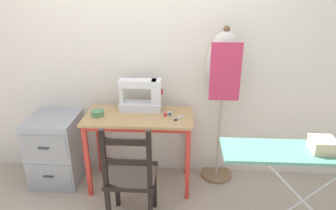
{
  "coord_description": "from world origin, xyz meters",
  "views": [
    {
      "loc": [
        0.41,
        -2.29,
        1.91
      ],
      "look_at": [
        0.27,
        0.22,
        0.89
      ],
      "focal_mm": 32.0,
      "sensor_mm": 36.0,
      "label": 1
    }
  ],
  "objects_px": {
    "wooden_chair": "(131,177)",
    "filing_cabinet": "(57,149)",
    "fabric_bowl": "(98,113)",
    "dress_form": "(223,74)",
    "scissors": "(177,119)",
    "thread_spool_mid_table": "(170,114)",
    "thread_spool_near_machine": "(165,114)",
    "storage_box": "(323,145)",
    "ironing_board": "(312,156)",
    "sewing_machine": "(143,96)"
  },
  "relations": [
    {
      "from": "wooden_chair",
      "to": "filing_cabinet",
      "type": "height_order",
      "value": "wooden_chair"
    },
    {
      "from": "fabric_bowl",
      "to": "dress_form",
      "type": "distance_m",
      "value": 1.23
    },
    {
      "from": "scissors",
      "to": "dress_form",
      "type": "distance_m",
      "value": 0.6
    },
    {
      "from": "thread_spool_mid_table",
      "to": "dress_form",
      "type": "relative_size",
      "value": 0.02
    },
    {
      "from": "thread_spool_near_machine",
      "to": "wooden_chair",
      "type": "xyz_separation_m",
      "value": [
        -0.25,
        -0.51,
        -0.34
      ]
    },
    {
      "from": "wooden_chair",
      "to": "scissors",
      "type": "bearing_deg",
      "value": 51.89
    },
    {
      "from": "fabric_bowl",
      "to": "dress_form",
      "type": "relative_size",
      "value": 0.08
    },
    {
      "from": "wooden_chair",
      "to": "filing_cabinet",
      "type": "xyz_separation_m",
      "value": [
        -0.86,
        0.57,
        -0.1
      ]
    },
    {
      "from": "thread_spool_near_machine",
      "to": "wooden_chair",
      "type": "height_order",
      "value": "wooden_chair"
    },
    {
      "from": "filing_cabinet",
      "to": "storage_box",
      "type": "xyz_separation_m",
      "value": [
        2.23,
        -0.72,
        0.52
      ]
    },
    {
      "from": "fabric_bowl",
      "to": "thread_spool_near_machine",
      "type": "relative_size",
      "value": 2.8
    },
    {
      "from": "fabric_bowl",
      "to": "thread_spool_mid_table",
      "type": "height_order",
      "value": "fabric_bowl"
    },
    {
      "from": "scissors",
      "to": "dress_form",
      "type": "relative_size",
      "value": 0.09
    },
    {
      "from": "filing_cabinet",
      "to": "ironing_board",
      "type": "bearing_deg",
      "value": -18.16
    },
    {
      "from": "thread_spool_near_machine",
      "to": "ironing_board",
      "type": "bearing_deg",
      "value": -31.68
    },
    {
      "from": "scissors",
      "to": "dress_form",
      "type": "bearing_deg",
      "value": 29.99
    },
    {
      "from": "sewing_machine",
      "to": "thread_spool_mid_table",
      "type": "xyz_separation_m",
      "value": [
        0.26,
        -0.11,
        -0.13
      ]
    },
    {
      "from": "filing_cabinet",
      "to": "storage_box",
      "type": "distance_m",
      "value": 2.41
    },
    {
      "from": "sewing_machine",
      "to": "wooden_chair",
      "type": "xyz_separation_m",
      "value": [
        -0.03,
        -0.65,
        -0.46
      ]
    },
    {
      "from": "sewing_machine",
      "to": "storage_box",
      "type": "distance_m",
      "value": 1.57
    },
    {
      "from": "sewing_machine",
      "to": "thread_spool_near_machine",
      "type": "distance_m",
      "value": 0.29
    },
    {
      "from": "thread_spool_near_machine",
      "to": "dress_form",
      "type": "relative_size",
      "value": 0.03
    },
    {
      "from": "fabric_bowl",
      "to": "thread_spool_mid_table",
      "type": "xyz_separation_m",
      "value": [
        0.67,
        0.04,
        -0.01
      ]
    },
    {
      "from": "dress_form",
      "to": "fabric_bowl",
      "type": "bearing_deg",
      "value": -169.89
    },
    {
      "from": "sewing_machine",
      "to": "scissors",
      "type": "relative_size",
      "value": 3.03
    },
    {
      "from": "wooden_chair",
      "to": "filing_cabinet",
      "type": "relative_size",
      "value": 1.34
    },
    {
      "from": "scissors",
      "to": "storage_box",
      "type": "bearing_deg",
      "value": -31.13
    },
    {
      "from": "sewing_machine",
      "to": "fabric_bowl",
      "type": "height_order",
      "value": "sewing_machine"
    },
    {
      "from": "thread_spool_near_machine",
      "to": "dress_form",
      "type": "height_order",
      "value": "dress_form"
    },
    {
      "from": "sewing_machine",
      "to": "fabric_bowl",
      "type": "distance_m",
      "value": 0.45
    },
    {
      "from": "thread_spool_mid_table",
      "to": "wooden_chair",
      "type": "bearing_deg",
      "value": -118.37
    },
    {
      "from": "fabric_bowl",
      "to": "wooden_chair",
      "type": "distance_m",
      "value": 0.71
    },
    {
      "from": "thread_spool_near_machine",
      "to": "filing_cabinet",
      "type": "height_order",
      "value": "thread_spool_near_machine"
    },
    {
      "from": "dress_form",
      "to": "storage_box",
      "type": "bearing_deg",
      "value": -55.15
    },
    {
      "from": "thread_spool_mid_table",
      "to": "ironing_board",
      "type": "height_order",
      "value": "ironing_board"
    },
    {
      "from": "scissors",
      "to": "wooden_chair",
      "type": "height_order",
      "value": "wooden_chair"
    },
    {
      "from": "thread_spool_near_machine",
      "to": "dress_form",
      "type": "bearing_deg",
      "value": 19.52
    },
    {
      "from": "fabric_bowl",
      "to": "ironing_board",
      "type": "height_order",
      "value": "ironing_board"
    },
    {
      "from": "storage_box",
      "to": "wooden_chair",
      "type": "bearing_deg",
      "value": 173.74
    },
    {
      "from": "dress_form",
      "to": "ironing_board",
      "type": "xyz_separation_m",
      "value": [
        0.54,
        -0.85,
        -0.35
      ]
    },
    {
      "from": "storage_box",
      "to": "filing_cabinet",
      "type": "bearing_deg",
      "value": 162.16
    },
    {
      "from": "wooden_chair",
      "to": "dress_form",
      "type": "xyz_separation_m",
      "value": [
        0.78,
        0.7,
        0.68
      ]
    },
    {
      "from": "sewing_machine",
      "to": "filing_cabinet",
      "type": "bearing_deg",
      "value": -174.68
    },
    {
      "from": "sewing_machine",
      "to": "fabric_bowl",
      "type": "xyz_separation_m",
      "value": [
        -0.41,
        -0.15,
        -0.12
      ]
    },
    {
      "from": "filing_cabinet",
      "to": "thread_spool_near_machine",
      "type": "bearing_deg",
      "value": -2.78
    },
    {
      "from": "fabric_bowl",
      "to": "scissors",
      "type": "distance_m",
      "value": 0.74
    },
    {
      "from": "scissors",
      "to": "thread_spool_near_machine",
      "type": "relative_size",
      "value": 3.23
    },
    {
      "from": "storage_box",
      "to": "thread_spool_near_machine",
      "type": "bearing_deg",
      "value": 149.43
    },
    {
      "from": "scissors",
      "to": "filing_cabinet",
      "type": "relative_size",
      "value": 0.19
    },
    {
      "from": "fabric_bowl",
      "to": "wooden_chair",
      "type": "height_order",
      "value": "wooden_chair"
    }
  ]
}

